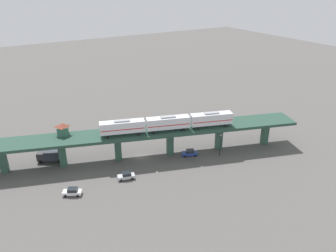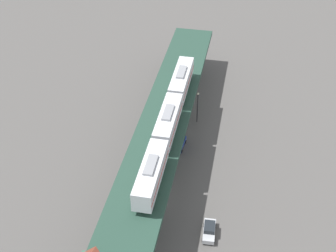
% 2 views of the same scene
% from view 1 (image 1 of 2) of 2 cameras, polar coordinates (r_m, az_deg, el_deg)
% --- Properties ---
extents(ground_plane, '(400.00, 400.00, 0.00)m').
position_cam_1_polar(ground_plane, '(95.23, -4.67, -5.39)').
color(ground_plane, '#514F4C').
extents(elevated_viaduct, '(36.62, 90.04, 8.20)m').
position_cam_1_polar(elevated_viaduct, '(91.96, -4.70, -1.58)').
color(elevated_viaduct, '#244135').
rests_on(elevated_viaduct, ground).
extents(subway_train, '(14.24, 36.22, 4.45)m').
position_cam_1_polar(subway_train, '(90.31, -0.00, 0.60)').
color(subway_train, silver).
rests_on(subway_train, elevated_viaduct).
extents(signal_hut, '(4.06, 4.06, 3.40)m').
position_cam_1_polar(signal_hut, '(92.84, -17.90, -0.47)').
color(signal_hut, '#33604C').
rests_on(signal_hut, elevated_viaduct).
extents(street_car_white, '(3.74, 4.72, 1.89)m').
position_cam_1_polar(street_car_white, '(82.36, -16.33, -10.93)').
color(street_car_white, silver).
rests_on(street_car_white, ground).
extents(street_car_silver, '(2.88, 4.72, 1.89)m').
position_cam_1_polar(street_car_silver, '(85.47, -7.28, -8.59)').
color(street_car_silver, '#B7BABF').
rests_on(street_car_silver, ground).
extents(street_car_blue, '(3.38, 4.75, 1.89)m').
position_cam_1_polar(street_car_blue, '(95.36, 3.80, -4.67)').
color(street_car_blue, '#233D93').
rests_on(street_car_blue, ground).
extents(delivery_truck, '(5.41, 7.40, 3.20)m').
position_cam_1_polar(delivery_truck, '(97.67, -19.70, -4.89)').
color(delivery_truck, '#333338').
rests_on(delivery_truck, ground).
extents(street_lamp, '(0.44, 0.44, 6.94)m').
position_cam_1_polar(street_lamp, '(94.63, 9.11, -3.02)').
color(street_lamp, black).
rests_on(street_lamp, ground).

